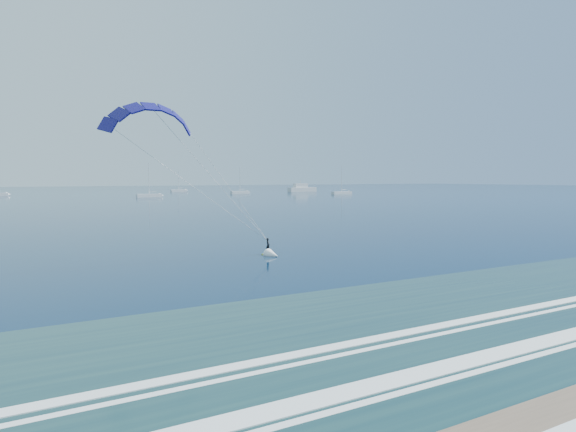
# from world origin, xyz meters

# --- Properties ---
(kitesurfer_rig) EXTENTS (17.41, 4.60, 14.20)m
(kitesurfer_rig) POSITION_xyz_m (-3.14, 33.18, 7.40)
(kitesurfer_rig) COLOR #CBDC19
(kitesurfer_rig) RESTS_ON ground
(motor_yacht) EXTENTS (15.20, 4.05, 6.26)m
(motor_yacht) POSITION_xyz_m (118.73, 218.21, 1.66)
(motor_yacht) COLOR silver
(motor_yacht) RESTS_ON ground
(sailboat_3) EXTENTS (9.14, 2.40, 12.62)m
(sailboat_3) POSITION_xyz_m (30.48, 181.60, 0.69)
(sailboat_3) COLOR silver
(sailboat_3) RESTS_ON ground
(sailboat_4) EXTENTS (8.21, 2.40, 11.23)m
(sailboat_4) POSITION_xyz_m (62.38, 245.96, 0.68)
(sailboat_4) COLOR silver
(sailboat_4) RESTS_ON ground
(sailboat_5) EXTENTS (8.58, 2.40, 11.73)m
(sailboat_5) POSITION_xyz_m (77.08, 203.36, 0.68)
(sailboat_5) COLOR silver
(sailboat_5) RESTS_ON ground
(sailboat_6) EXTENTS (9.52, 2.40, 12.78)m
(sailboat_6) POSITION_xyz_m (112.36, 174.28, 0.69)
(sailboat_6) COLOR silver
(sailboat_6) RESTS_ON ground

